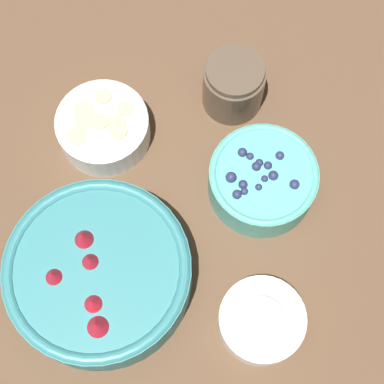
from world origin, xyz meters
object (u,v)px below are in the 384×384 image
Objects in this scene: bowl_cream at (262,320)px; bowl_bananas at (103,127)px; bowl_strawberries at (99,273)px; bowl_blueberries at (262,180)px; jar_chocolate at (233,86)px.

bowl_bananas is at bearing 31.80° from bowl_cream.
bowl_bananas is at bearing -5.01° from bowl_strawberries.
bowl_strawberries is at bearing 114.76° from bowl_blueberries.
jar_chocolate is at bearing -1.49° from bowl_cream.
jar_chocolate reaches higher than bowl_blueberries.
jar_chocolate reaches higher than bowl_cream.
bowl_strawberries is at bearing 140.19° from jar_chocolate.
bowl_bananas is (0.11, 0.22, -0.00)m from bowl_blueberries.
bowl_bananas is 0.20m from jar_chocolate.
jar_chocolate is (0.04, -0.20, 0.01)m from bowl_bananas.
bowl_blueberries is (0.11, -0.24, -0.01)m from bowl_strawberries.
bowl_strawberries is 1.82× the size of bowl_bananas.
bowl_strawberries is 2.14× the size of bowl_cream.
bowl_blueberries is at bearing -116.83° from bowl_bananas.
jar_chocolate is (0.26, -0.22, -0.00)m from bowl_strawberries.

